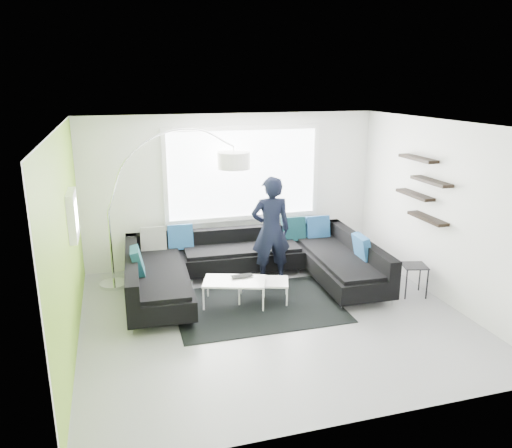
{
  "coord_description": "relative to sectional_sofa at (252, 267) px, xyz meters",
  "views": [
    {
      "loc": [
        -2.12,
        -6.38,
        3.36
      ],
      "look_at": [
        -0.0,
        0.9,
        1.18
      ],
      "focal_mm": 35.0,
      "sensor_mm": 36.0,
      "label": 1
    }
  ],
  "objects": [
    {
      "name": "laptop",
      "position": [
        -0.27,
        -0.46,
        0.03
      ],
      "size": [
        0.37,
        0.26,
        0.03
      ],
      "primitive_type": "imported",
      "rotation": [
        0.0,
        0.0,
        0.06
      ],
      "color": "black",
      "rests_on": "coffee_table"
    },
    {
      "name": "arc_lamp",
      "position": [
        -2.22,
        0.79,
        0.92
      ],
      "size": [
        2.45,
        0.8,
        2.62
      ],
      "primitive_type": null,
      "rotation": [
        0.0,
        0.0,
        -0.05
      ],
      "color": "white",
      "rests_on": "ground"
    },
    {
      "name": "rug",
      "position": [
        -0.11,
        -0.68,
        -0.38
      ],
      "size": [
        2.53,
        1.86,
        0.01
      ],
      "primitive_type": "cube",
      "rotation": [
        0.0,
        0.0,
        -0.01
      ],
      "color": "black",
      "rests_on": "ground"
    },
    {
      "name": "ground",
      "position": [
        0.02,
        -1.07,
        -0.38
      ],
      "size": [
        5.5,
        5.5,
        0.0
      ],
      "primitive_type": "plane",
      "color": "gray",
      "rests_on": "ground"
    },
    {
      "name": "room_shell",
      "position": [
        0.06,
        -0.87,
        1.42
      ],
      "size": [
        5.54,
        5.04,
        2.82
      ],
      "color": "white",
      "rests_on": "ground"
    },
    {
      "name": "coffee_table",
      "position": [
        -0.19,
        -0.5,
        -0.19
      ],
      "size": [
        1.38,
        1.06,
        0.4
      ],
      "primitive_type": "cube",
      "rotation": [
        0.0,
        0.0,
        -0.32
      ],
      "color": "white",
      "rests_on": "ground"
    },
    {
      "name": "person",
      "position": [
        0.4,
        0.23,
        0.54
      ],
      "size": [
        0.75,
        0.55,
        1.85
      ],
      "primitive_type": "imported",
      "rotation": [
        0.0,
        0.0,
        3.06
      ],
      "color": "black",
      "rests_on": "ground"
    },
    {
      "name": "side_table",
      "position": [
        2.44,
        -0.96,
        -0.13
      ],
      "size": [
        0.45,
        0.45,
        0.51
      ],
      "primitive_type": "cube",
      "rotation": [
        0.0,
        0.0,
        -0.25
      ],
      "color": "black",
      "rests_on": "ground"
    },
    {
      "name": "sectional_sofa",
      "position": [
        0.0,
        0.0,
        0.0
      ],
      "size": [
        4.14,
        2.67,
        0.87
      ],
      "rotation": [
        0.0,
        0.0,
        -0.04
      ],
      "color": "black",
      "rests_on": "ground"
    }
  ]
}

